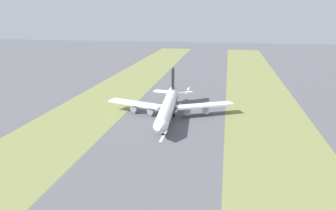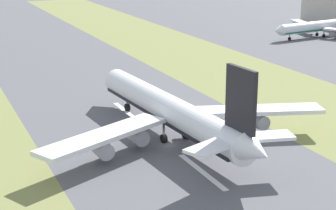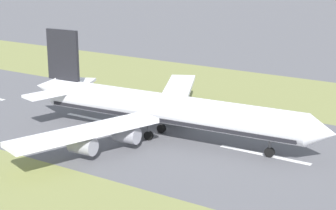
% 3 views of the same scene
% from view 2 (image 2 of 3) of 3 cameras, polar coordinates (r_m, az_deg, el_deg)
% --- Properties ---
extents(ground_plane, '(800.00, 800.00, 0.00)m').
position_cam_2_polar(ground_plane, '(116.06, -0.08, -3.98)').
color(ground_plane, '#56565B').
extents(centreline_dash_mid, '(1.20, 18.00, 0.01)m').
position_cam_2_polar(centreline_dash_mid, '(102.86, 3.47, -6.75)').
color(centreline_dash_mid, silver).
rests_on(centreline_dash_mid, ground).
extents(centreline_dash_far, '(1.20, 18.00, 0.01)m').
position_cam_2_polar(centreline_dash_far, '(137.45, -4.15, -0.75)').
color(centreline_dash_far, silver).
rests_on(centreline_dash_far, ground).
extents(airplane_main_jet, '(63.96, 67.22, 20.20)m').
position_cam_2_polar(airplane_main_jet, '(117.02, 0.44, -0.69)').
color(airplane_main_jet, white).
rests_on(airplane_main_jet, ground).
extents(airplane_parked_apron, '(50.80, 48.04, 15.30)m').
position_cam_2_polar(airplane_parked_apron, '(255.09, 15.16, 7.72)').
color(airplane_parked_apron, silver).
rests_on(airplane_parked_apron, ground).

